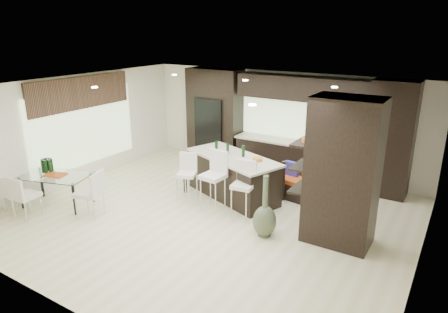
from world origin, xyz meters
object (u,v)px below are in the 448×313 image
Objects in this scene: stool_mid at (213,187)px; chair_near at (26,198)px; dining_table at (57,190)px; chair_end at (89,196)px; chair_far at (14,195)px; kitchen_island at (233,176)px; stool_right at (243,195)px; bench at (300,190)px; stool_left at (187,183)px; floor_vase at (265,206)px.

stool_mid is 3.88m from chair_near.
dining_table is 1.59× the size of chair_end.
stool_mid is at bearing 30.46° from chair_far.
kitchen_island is 1.61× the size of dining_table.
stool_mid is 3.48m from dining_table.
stool_right is 1.12× the size of chair_near.
dining_table is at bearing -163.87° from stool_right.
bench is (0.69, 1.46, -0.24)m from stool_right.
kitchen_island is 1.10m from stool_right.
stool_left is 1.17× the size of chair_far.
stool_right is 4.14m from dining_table.
stool_right is at bearing -28.15° from kitchen_island.
floor_vase reaches higher than chair_near.
kitchen_island reaches higher than stool_left.
kitchen_island reaches higher than bench.
chair_far is (-2.80, -2.38, -0.07)m from stool_left.
stool_left is 0.73m from stool_mid.
chair_far is (-3.53, -2.35, -0.14)m from stool_mid.
kitchen_island reaches higher than chair_end.
chair_end reaches higher than stool_left.
stool_left is at bearing 37.20° from chair_far.
bench is at bearing 51.35° from stool_mid.
stool_mid is 0.71× the size of dining_table.
floor_vase is (0.05, -1.93, 0.37)m from bench.
kitchen_island is 4.44m from chair_near.
kitchen_island is at bearing 123.94° from stool_right.
stool_mid is 1.22× the size of chair_near.
chair_far is at bearing -140.69° from dining_table.
floor_vase is 1.58× the size of chair_far.
bench is at bearing 57.19° from stool_right.
floor_vase is 4.92m from chair_near.
chair_far is (-0.46, -0.71, 0.03)m from dining_table.
stool_left is at bearing -111.56° from kitchen_island.
floor_vase is 3.66m from chair_end.
stool_left is at bearing -137.44° from bench.
stool_left is 1.46m from stool_right.
chair_far is (-4.94, -3.82, 0.15)m from bench.
floor_vase is at bearing -34.14° from stool_left.
floor_vase is 1.41× the size of chair_near.
stool_mid reaches higher than chair_end.
chair_end is at bearing 21.51° from chair_far.
kitchen_island is 1.09m from stool_left.
chair_near is at bearing -113.23° from kitchen_island.
dining_table is (-4.53, -1.18, -0.26)m from floor_vase.
stool_right is 0.79× the size of floor_vase.
stool_right is 3.19m from chair_end.
stool_right is (0.73, 0.02, -0.04)m from stool_mid.
floor_vase reaches higher than chair_end.
chair_end is at bearing -161.12° from floor_vase.
kitchen_island is 2.25× the size of stool_mid.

